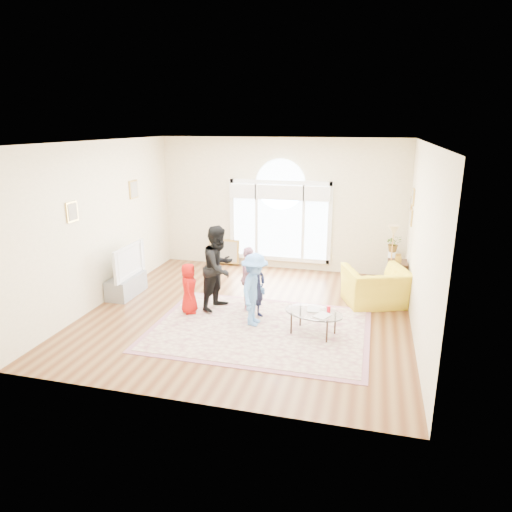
% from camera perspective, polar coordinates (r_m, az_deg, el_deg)
% --- Properties ---
extents(ground, '(6.00, 6.00, 0.00)m').
position_cam_1_polar(ground, '(8.83, -1.02, -7.16)').
color(ground, '#532B14').
rests_on(ground, ground).
extents(room_shell, '(6.00, 6.00, 6.00)m').
position_cam_1_polar(room_shell, '(11.03, 2.93, 6.10)').
color(room_shell, beige).
rests_on(room_shell, ground).
extents(area_rug, '(3.60, 2.60, 0.02)m').
position_cam_1_polar(area_rug, '(8.17, 0.47, -9.08)').
color(area_rug, beige).
rests_on(area_rug, ground).
extents(rug_border, '(3.80, 2.80, 0.01)m').
position_cam_1_polar(rug_border, '(8.17, 0.47, -9.11)').
color(rug_border, '#996170').
rests_on(rug_border, ground).
extents(tv_console, '(0.45, 1.00, 0.42)m').
position_cam_1_polar(tv_console, '(10.04, -15.89, -3.57)').
color(tv_console, gray).
rests_on(tv_console, ground).
extents(television, '(0.18, 1.18, 0.68)m').
position_cam_1_polar(television, '(9.87, -16.10, -0.58)').
color(television, black).
rests_on(television, tv_console).
extents(coffee_table, '(1.17, 0.91, 0.54)m').
position_cam_1_polar(coffee_table, '(7.88, 7.21, -7.10)').
color(coffee_table, silver).
rests_on(coffee_table, ground).
extents(armchair, '(1.46, 1.37, 0.76)m').
position_cam_1_polar(armchair, '(9.39, 14.72, -3.75)').
color(armchair, yellow).
rests_on(armchair, ground).
extents(side_cabinet, '(0.40, 0.50, 0.70)m').
position_cam_1_polar(side_cabinet, '(10.18, 17.16, -2.57)').
color(side_cabinet, black).
rests_on(side_cabinet, ground).
extents(floor_lamp, '(0.31, 0.31, 1.51)m').
position_cam_1_polar(floor_lamp, '(9.78, 16.77, 2.40)').
color(floor_lamp, black).
rests_on(floor_lamp, ground).
extents(plant_pedestal, '(0.20, 0.20, 0.70)m').
position_cam_1_polar(plant_pedestal, '(10.92, 16.59, -1.25)').
color(plant_pedestal, white).
rests_on(plant_pedestal, ground).
extents(potted_plant, '(0.43, 0.40, 0.39)m').
position_cam_1_polar(potted_plant, '(10.78, 16.82, 1.51)').
color(potted_plant, '#33722D').
rests_on(potted_plant, plant_pedestal).
extents(leaning_picture, '(0.80, 0.14, 0.62)m').
position_cam_1_polar(leaning_picture, '(11.83, -3.98, -1.04)').
color(leaning_picture, tan).
rests_on(leaning_picture, ground).
extents(child_red, '(0.44, 0.55, 0.98)m').
position_cam_1_polar(child_red, '(8.74, -8.39, -4.00)').
color(child_red, '#B40F0A').
rests_on(child_red, area_rug).
extents(child_navy, '(0.42, 0.50, 1.17)m').
position_cam_1_polar(child_navy, '(8.38, 0.03, -4.00)').
color(child_navy, black).
rests_on(child_navy, area_rug).
extents(child_black, '(0.83, 0.94, 1.65)m').
position_cam_1_polar(child_black, '(8.79, -4.66, -1.45)').
color(child_black, black).
rests_on(child_black, area_rug).
extents(child_pink, '(0.46, 0.77, 1.24)m').
position_cam_1_polar(child_pink, '(8.81, -0.98, -2.76)').
color(child_pink, pink).
rests_on(child_pink, area_rug).
extents(child_blue, '(0.56, 0.89, 1.32)m').
position_cam_1_polar(child_blue, '(8.09, -0.16, -4.21)').
color(child_blue, '#5A92E2').
rests_on(child_blue, area_rug).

